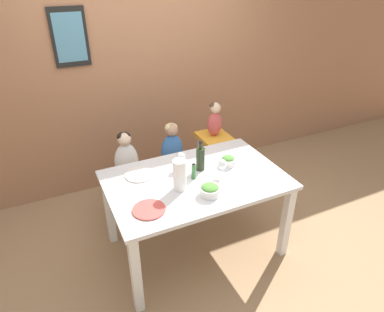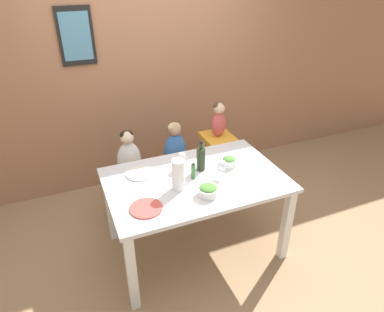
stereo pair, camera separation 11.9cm
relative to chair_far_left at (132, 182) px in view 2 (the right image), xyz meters
name	(u,v)px [view 2 (the right image)]	position (x,y,z in m)	size (l,w,h in m)	color
ground_plane	(195,246)	(0.40, -0.74, -0.38)	(14.00, 14.00, 0.00)	#9E7A56
wall_back	(145,68)	(0.40, 0.69, 0.97)	(10.00, 0.09, 2.70)	#9E6B4C
dining_table	(195,188)	(0.40, -0.74, 0.29)	(1.50, 0.96, 0.78)	silver
chair_far_left	(132,182)	(0.00, 0.00, 0.00)	(0.38, 0.42, 0.45)	silver
chair_far_center	(176,172)	(0.49, 0.00, 0.00)	(0.38, 0.42, 0.45)	silver
chair_right_highchair	(217,149)	(0.99, 0.00, 0.19)	(0.32, 0.36, 0.73)	silver
person_child_left	(129,155)	(0.00, 0.00, 0.33)	(0.24, 0.15, 0.51)	silver
person_child_center	(175,146)	(0.49, 0.00, 0.33)	(0.24, 0.15, 0.51)	#3366B2
person_baby_right	(219,118)	(0.99, 0.00, 0.56)	(0.17, 0.13, 0.38)	#C64C4C
wine_bottle	(201,159)	(0.50, -0.63, 0.51)	(0.08, 0.08, 0.28)	#232D19
paper_towel_roll	(178,175)	(0.22, -0.83, 0.53)	(0.11, 0.11, 0.26)	white
wine_glass_near	(222,165)	(0.62, -0.80, 0.51)	(0.08, 0.08, 0.16)	white
wine_glass_far	(181,157)	(0.36, -0.54, 0.51)	(0.08, 0.08, 0.16)	white
salad_bowl_large	(208,190)	(0.41, -1.00, 0.44)	(0.17, 0.17, 0.09)	white
salad_bowl_small	(229,162)	(0.76, -0.67, 0.44)	(0.14, 0.14, 0.09)	white
dinner_plate_front_left	(146,208)	(-0.09, -0.98, 0.40)	(0.25, 0.25, 0.01)	#D14C47
dinner_plate_back_left	(140,173)	(-0.01, -0.49, 0.40)	(0.25, 0.25, 0.01)	silver
condiment_bottle_hot_sauce	(193,171)	(0.39, -0.74, 0.47)	(0.04, 0.04, 0.16)	#336633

